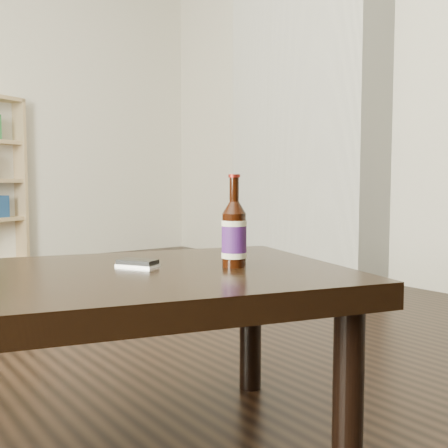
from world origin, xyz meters
TOP-DOWN VIEW (x-y plane):
  - chimney_breast at (2.35, 1.20)m, footprint 0.30×1.20m
  - coffee_table at (0.19, -0.28)m, footprint 1.27×0.94m
  - beer_bottle at (0.49, -0.39)m, footprint 0.08×0.08m
  - phone at (0.31, -0.25)m, footprint 0.09×0.11m

SIDE VIEW (x-z plane):
  - coffee_table at x=0.19m, z-range 0.16..0.58m
  - phone at x=0.31m, z-range 0.42..0.44m
  - beer_bottle at x=0.49m, z-range 0.39..0.61m
  - chimney_breast at x=2.35m, z-range 0.00..2.70m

